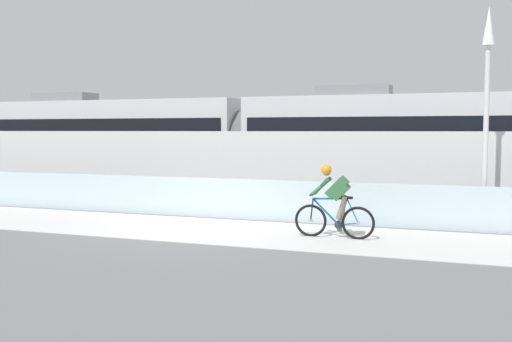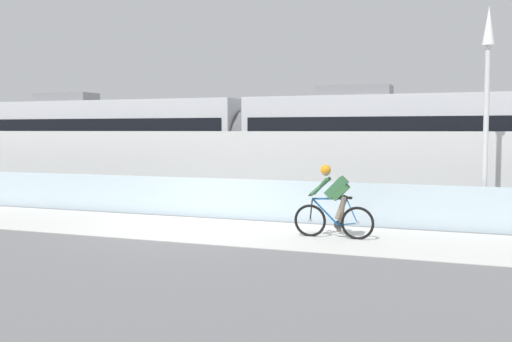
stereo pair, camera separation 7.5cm
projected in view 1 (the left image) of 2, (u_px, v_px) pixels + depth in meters
The scene contains 9 objects.
ground_plane at pixel (190, 229), 13.78m from camera, with size 200.00×200.00×0.00m, color slate.
bike_path_deck at pixel (190, 229), 13.78m from camera, with size 32.00×3.20×0.01m, color silver.
glass_parapet at pixel (221, 198), 15.48m from camera, with size 32.00×0.05×1.06m, color silver.
concrete_barrier_wall at pixel (245, 170), 17.13m from camera, with size 32.00×0.36×2.32m, color silver.
tram_rail_near at pixel (271, 200), 19.54m from camera, with size 32.00×0.08×0.01m, color #595654.
tram_rail_far at pixel (283, 195), 20.89m from camera, with size 32.00×0.08×0.01m, color #595654.
tram at pixel (247, 143), 20.46m from camera, with size 22.56×2.54×3.81m.
cyclist_on_bike at pixel (335, 203), 12.55m from camera, with size 1.77×0.58×1.61m.
lamp_post_antenna at pixel (487, 89), 13.35m from camera, with size 0.28×0.28×5.20m.
Camera 1 is at (6.09, -12.31, 2.36)m, focal length 40.57 mm.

